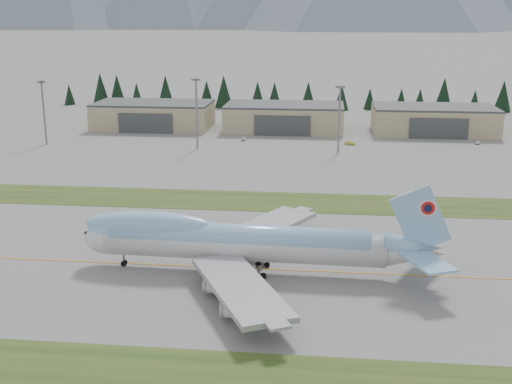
# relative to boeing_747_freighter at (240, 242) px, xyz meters

# --- Properties ---
(ground) EXTENTS (7000.00, 7000.00, 0.00)m
(ground) POSITION_rel_boeing_747_freighter_xyz_m (13.37, 1.66, -5.94)
(ground) COLOR #5F5E5C
(ground) RESTS_ON ground
(grass_strip_near) EXTENTS (400.00, 14.00, 0.08)m
(grass_strip_near) POSITION_rel_boeing_747_freighter_xyz_m (13.37, -36.34, -5.94)
(grass_strip_near) COLOR #294518
(grass_strip_near) RESTS_ON ground
(grass_strip_far) EXTENTS (400.00, 18.00, 0.08)m
(grass_strip_far) POSITION_rel_boeing_747_freighter_xyz_m (13.37, 46.66, -5.94)
(grass_strip_far) COLOR #294518
(grass_strip_far) RESTS_ON ground
(taxiway_line_main) EXTENTS (400.00, 0.40, 0.02)m
(taxiway_line_main) POSITION_rel_boeing_747_freighter_xyz_m (13.37, 1.66, -5.94)
(taxiway_line_main) COLOR orange
(taxiway_line_main) RESTS_ON ground
(boeing_747_freighter) EXTENTS (68.01, 59.07, 18.02)m
(boeing_747_freighter) POSITION_rel_boeing_747_freighter_xyz_m (0.00, 0.00, 0.00)
(boeing_747_freighter) COLOR silver
(boeing_747_freighter) RESTS_ON ground
(hangar_left) EXTENTS (48.00, 26.60, 10.80)m
(hangar_left) POSITION_rel_boeing_747_freighter_xyz_m (-56.63, 151.55, -0.55)
(hangar_left) COLOR tan
(hangar_left) RESTS_ON ground
(hangar_center) EXTENTS (48.00, 26.60, 10.80)m
(hangar_center) POSITION_rel_boeing_747_freighter_xyz_m (-1.63, 151.55, -0.55)
(hangar_center) COLOR tan
(hangar_center) RESTS_ON ground
(hangar_right) EXTENTS (48.00, 26.60, 10.80)m
(hangar_right) POSITION_rel_boeing_747_freighter_xyz_m (58.37, 151.55, -0.55)
(hangar_right) COLOR tan
(hangar_right) RESTS_ON ground
(floodlight_masts) EXTENTS (204.64, 7.87, 24.76)m
(floodlight_masts) POSITION_rel_boeing_747_freighter_xyz_m (2.20, 111.94, 10.04)
(floodlight_masts) COLOR slate
(floodlight_masts) RESTS_ON ground
(service_vehicle_a) EXTENTS (2.02, 4.15, 1.36)m
(service_vehicle_a) POSITION_rel_boeing_747_freighter_xyz_m (-15.57, 127.83, -5.94)
(service_vehicle_a) COLOR silver
(service_vehicle_a) RESTS_ON ground
(service_vehicle_b) EXTENTS (4.18, 2.45, 1.30)m
(service_vehicle_b) POSITION_rel_boeing_747_freighter_xyz_m (24.37, 123.37, -5.94)
(service_vehicle_b) COLOR #A4B22C
(service_vehicle_b) RESTS_ON ground
(service_vehicle_c) EXTENTS (2.76, 3.92, 1.05)m
(service_vehicle_c) POSITION_rel_boeing_747_freighter_xyz_m (71.30, 129.59, -5.94)
(service_vehicle_c) COLOR #BDBBC1
(service_vehicle_c) RESTS_ON ground
(conifer_belt) EXTENTS (270.31, 15.26, 16.97)m
(conifer_belt) POSITION_rel_boeing_747_freighter_xyz_m (8.00, 213.75, 1.44)
(conifer_belt) COLOR black
(conifer_belt) RESTS_ON ground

